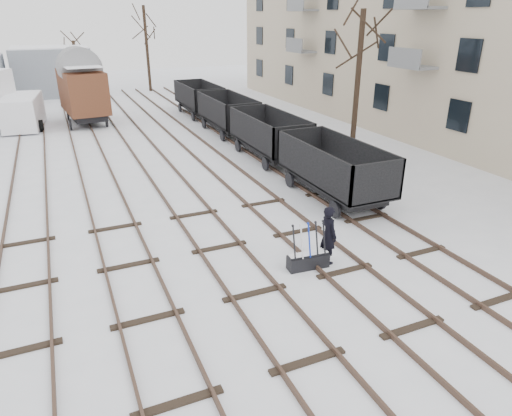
{
  "coord_description": "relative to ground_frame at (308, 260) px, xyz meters",
  "views": [
    {
      "loc": [
        -4.34,
        -9.98,
        7.25
      ],
      "look_at": [
        1.39,
        3.09,
        1.2
      ],
      "focal_mm": 32.0,
      "sensor_mm": 36.0,
      "label": 1
    }
  ],
  "objects": [
    {
      "name": "freight_wagon_d",
      "position": [
        3.91,
        23.99,
        0.63
      ],
      "size": [
        2.35,
        5.87,
        2.4
      ],
      "color": "black",
      "rests_on": "ground"
    },
    {
      "name": "freight_wagon_a",
      "position": [
        3.91,
        4.79,
        0.63
      ],
      "size": [
        2.35,
        5.87,
        2.4
      ],
      "color": "black",
      "rests_on": "ground"
    },
    {
      "name": "box_van_wagon",
      "position": [
        -4.46,
        24.34,
        2.11
      ],
      "size": [
        3.36,
        5.63,
        4.1
      ],
      "rotation": [
        0.0,
        0.0,
        0.1
      ],
      "color": "black",
      "rests_on": "ground"
    },
    {
      "name": "ground_frame",
      "position": [
        0.0,
        0.0,
        0.0
      ],
      "size": [
        1.33,
        0.52,
        1.49
      ],
      "rotation": [
        0.0,
        0.0,
        -0.08
      ],
      "color": "black",
      "rests_on": "ground"
    },
    {
      "name": "ground",
      "position": [
        -2.09,
        -0.67,
        -0.28
      ],
      "size": [
        120.0,
        120.0,
        0.0
      ],
      "primitive_type": "plane",
      "color": "white",
      "rests_on": "ground"
    },
    {
      "name": "tree_near",
      "position": [
        8.69,
        10.23,
        3.5
      ],
      "size": [
        0.3,
        0.3,
        7.56
      ],
      "primitive_type": "cylinder",
      "color": "black",
      "rests_on": "ground"
    },
    {
      "name": "tracks",
      "position": [
        -2.09,
        13.0,
        -0.21
      ],
      "size": [
        13.9,
        52.0,
        0.16
      ],
      "color": "black",
      "rests_on": "ground"
    },
    {
      "name": "apartment_block",
      "position": [
        17.86,
        13.33,
        7.76
      ],
      "size": [
        10.12,
        45.0,
        16.1
      ],
      "color": "#BEB292",
      "rests_on": "ground"
    },
    {
      "name": "worker",
      "position": [
        0.75,
        0.1,
        0.66
      ],
      "size": [
        0.5,
        0.72,
        1.89
      ],
      "primitive_type": "imported",
      "rotation": [
        0.0,
        0.0,
        1.64
      ],
      "color": "black",
      "rests_on": "ground"
    },
    {
      "name": "freight_wagon_b",
      "position": [
        3.91,
        11.19,
        0.63
      ],
      "size": [
        2.35,
        5.87,
        2.4
      ],
      "color": "black",
      "rests_on": "ground"
    },
    {
      "name": "shed_right",
      "position": [
        -6.09,
        39.33,
        1.96
      ],
      "size": [
        7.0,
        6.0,
        4.5
      ],
      "color": "gray",
      "rests_on": "ground"
    },
    {
      "name": "tree_far_right",
      "position": [
        2.93,
        37.92,
        3.79
      ],
      "size": [
        0.3,
        0.3,
        8.15
      ],
      "primitive_type": "cylinder",
      "color": "black",
      "rests_on": "ground"
    },
    {
      "name": "freight_wagon_c",
      "position": [
        3.91,
        17.59,
        0.63
      ],
      "size": [
        2.35,
        5.87,
        2.4
      ],
      "color": "black",
      "rests_on": "ground"
    },
    {
      "name": "panel_van",
      "position": [
        -8.49,
        24.5,
        0.87
      ],
      "size": [
        2.74,
        5.25,
        2.22
      ],
      "rotation": [
        0.0,
        0.0,
        -0.12
      ],
      "color": "white",
      "rests_on": "ground"
    },
    {
      "name": "tree_far_left",
      "position": [
        -3.72,
        41.33,
        2.17
      ],
      "size": [
        0.3,
        0.3,
        4.9
      ],
      "primitive_type": "cylinder",
      "color": "black",
      "rests_on": "ground"
    }
  ]
}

